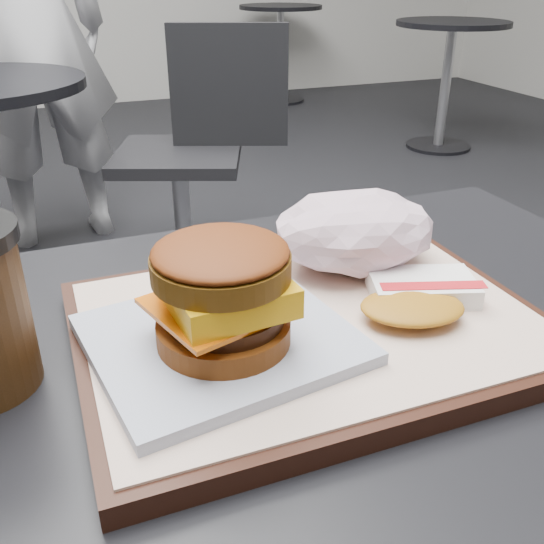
{
  "coord_description": "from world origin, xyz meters",
  "views": [
    {
      "loc": [
        -0.17,
        -0.36,
        1.05
      ],
      "look_at": [
        -0.01,
        0.04,
        0.83
      ],
      "focal_mm": 40.0,
      "sensor_mm": 36.0,
      "label": 1
    }
  ],
  "objects_px": {
    "serving_tray": "(310,327)",
    "customer_table": "(299,526)",
    "hash_brown": "(418,296)",
    "crumpled_wrapper": "(356,231)",
    "breakfast_sandwich": "(222,305)",
    "neighbor_chair": "(197,140)",
    "patron": "(26,24)"
  },
  "relations": [
    {
      "from": "breakfast_sandwich",
      "to": "customer_table",
      "type": "bearing_deg",
      "value": -11.92
    },
    {
      "from": "serving_tray",
      "to": "hash_brown",
      "type": "bearing_deg",
      "value": -11.27
    },
    {
      "from": "hash_brown",
      "to": "neighbor_chair",
      "type": "xyz_separation_m",
      "value": [
        0.23,
        1.64,
        -0.29
      ]
    },
    {
      "from": "hash_brown",
      "to": "neighbor_chair",
      "type": "distance_m",
      "value": 1.68
    },
    {
      "from": "hash_brown",
      "to": "neighbor_chair",
      "type": "relative_size",
      "value": 0.15
    },
    {
      "from": "customer_table",
      "to": "serving_tray",
      "type": "distance_m",
      "value": 0.2
    },
    {
      "from": "customer_table",
      "to": "patron",
      "type": "height_order",
      "value": "patron"
    },
    {
      "from": "customer_table",
      "to": "hash_brown",
      "type": "height_order",
      "value": "hash_brown"
    },
    {
      "from": "serving_tray",
      "to": "crumpled_wrapper",
      "type": "height_order",
      "value": "crumpled_wrapper"
    },
    {
      "from": "breakfast_sandwich",
      "to": "patron",
      "type": "height_order",
      "value": "patron"
    },
    {
      "from": "serving_tray",
      "to": "customer_table",
      "type": "bearing_deg",
      "value": -121.48
    },
    {
      "from": "crumpled_wrapper",
      "to": "serving_tray",
      "type": "bearing_deg",
      "value": -137.09
    },
    {
      "from": "neighbor_chair",
      "to": "patron",
      "type": "xyz_separation_m",
      "value": [
        -0.48,
        0.56,
        0.34
      ]
    },
    {
      "from": "breakfast_sandwich",
      "to": "hash_brown",
      "type": "relative_size",
      "value": 1.63
    },
    {
      "from": "serving_tray",
      "to": "hash_brown",
      "type": "height_order",
      "value": "hash_brown"
    },
    {
      "from": "hash_brown",
      "to": "crumpled_wrapper",
      "type": "relative_size",
      "value": 0.84
    },
    {
      "from": "patron",
      "to": "customer_table",
      "type": "bearing_deg",
      "value": 86.21
    },
    {
      "from": "serving_tray",
      "to": "neighbor_chair",
      "type": "relative_size",
      "value": 0.43
    },
    {
      "from": "patron",
      "to": "crumpled_wrapper",
      "type": "bearing_deg",
      "value": 89.11
    },
    {
      "from": "crumpled_wrapper",
      "to": "hash_brown",
      "type": "bearing_deg",
      "value": -83.05
    },
    {
      "from": "hash_brown",
      "to": "patron",
      "type": "xyz_separation_m",
      "value": [
        -0.25,
        2.2,
        0.05
      ]
    },
    {
      "from": "breakfast_sandwich",
      "to": "patron",
      "type": "relative_size",
      "value": 0.13
    },
    {
      "from": "breakfast_sandwich",
      "to": "neighbor_chair",
      "type": "xyz_separation_m",
      "value": [
        0.4,
        1.64,
        -0.32
      ]
    },
    {
      "from": "breakfast_sandwich",
      "to": "hash_brown",
      "type": "xyz_separation_m",
      "value": [
        0.17,
        0.0,
        -0.03
      ]
    },
    {
      "from": "hash_brown",
      "to": "crumpled_wrapper",
      "type": "bearing_deg",
      "value": 96.95
    },
    {
      "from": "customer_table",
      "to": "serving_tray",
      "type": "bearing_deg",
      "value": 58.52
    },
    {
      "from": "customer_table",
      "to": "breakfast_sandwich",
      "type": "distance_m",
      "value": 0.25
    },
    {
      "from": "serving_tray",
      "to": "neighbor_chair",
      "type": "height_order",
      "value": "neighbor_chair"
    },
    {
      "from": "serving_tray",
      "to": "crumpled_wrapper",
      "type": "xyz_separation_m",
      "value": [
        0.08,
        0.07,
        0.04
      ]
    },
    {
      "from": "customer_table",
      "to": "breakfast_sandwich",
      "type": "height_order",
      "value": "breakfast_sandwich"
    },
    {
      "from": "customer_table",
      "to": "crumpled_wrapper",
      "type": "distance_m",
      "value": 0.28
    },
    {
      "from": "breakfast_sandwich",
      "to": "hash_brown",
      "type": "distance_m",
      "value": 0.18
    }
  ]
}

